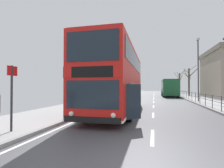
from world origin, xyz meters
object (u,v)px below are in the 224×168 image
Objects in this scene: background_bus_far_lane at (169,87)px; bare_tree_far_02 at (180,82)px; bare_tree_far_00 at (189,81)px; double_decker_bus_main at (118,80)px; bus_stop_sign_near at (12,90)px; street_lamp_far_side at (198,65)px.

bare_tree_far_02 is (3.28, 10.52, 1.16)m from background_bus_far_lane.
double_decker_bus_main is at bearing -111.96° from bare_tree_far_00.
bare_tree_far_00 is at bearing 68.27° from bus_stop_sign_near.
bare_tree_far_02 is (8.57, 31.43, 0.55)m from double_decker_bus_main.
bare_tree_far_00 is (1.51, 13.22, -1.40)m from street_lamp_far_side.
bare_tree_far_00 reaches higher than bus_stop_sign_near.
street_lamp_far_side is (7.51, 9.16, 2.07)m from double_decker_bus_main.
street_lamp_far_side is at bearing -92.73° from bare_tree_far_02.
double_decker_bus_main is 1.55× the size of street_lamp_far_side.
bus_stop_sign_near is at bearing -122.36° from street_lamp_far_side.
bare_tree_far_02 reaches higher than bare_tree_far_00.
street_lamp_far_side reaches higher than double_decker_bus_main.
bare_tree_far_02 is at bearing 87.27° from street_lamp_far_side.
double_decker_bus_main is 21.58m from background_bus_far_lane.
double_decker_bus_main is 1.94× the size of bare_tree_far_02.
street_lamp_far_side is 1.25× the size of bare_tree_far_02.
bare_tree_far_02 reaches higher than background_bus_far_lane.
bus_stop_sign_near is (-2.61, -6.81, -0.64)m from double_decker_bus_main.
street_lamp_far_side is 22.36m from bare_tree_far_02.
street_lamp_far_side is at bearing -79.33° from background_bus_far_lane.
street_lamp_far_side is 13.38m from bare_tree_far_00.
bare_tree_far_02 reaches higher than bus_stop_sign_near.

